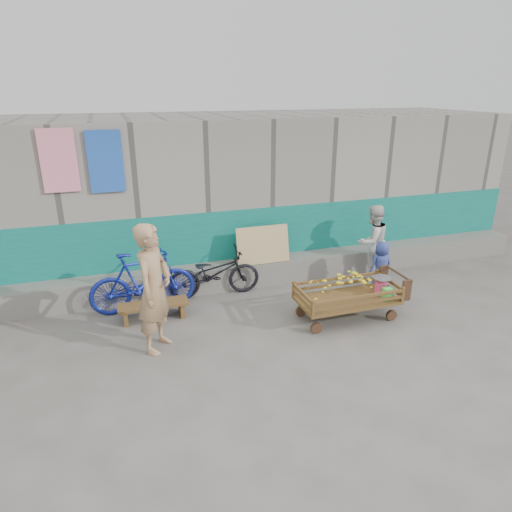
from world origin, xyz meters
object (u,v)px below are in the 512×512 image
object	(u,v)px
bench	(153,307)
banana_cart	(346,290)
bicycle_blue	(143,281)
bicycle_dark	(214,273)
child	(381,266)
vendor_man	(154,289)
woman	(372,242)

from	to	relation	value
bench	banana_cart	bearing A→B (deg)	-17.84
bicycle_blue	bicycle_dark	bearing A→B (deg)	-84.17
banana_cart	bench	world-z (taller)	banana_cart
bench	child	xyz separation A→B (m)	(4.12, -0.11, 0.26)
bicycle_blue	banana_cart	bearing A→B (deg)	-116.52
bicycle_dark	bicycle_blue	distance (m)	1.27
bicycle_dark	bicycle_blue	size ratio (longest dim) A/B	0.94
banana_cart	child	world-z (taller)	child
banana_cart	vendor_man	size ratio (longest dim) A/B	0.93
banana_cart	woman	bearing A→B (deg)	46.91
child	bicycle_dark	xyz separation A→B (m)	(-2.98, 0.68, -0.03)
bench	child	world-z (taller)	child
bench	woman	size ratio (longest dim) A/B	0.77
banana_cart	vendor_man	distance (m)	3.00
bench	bicycle_blue	bearing A→B (deg)	106.67
woman	child	bearing A→B (deg)	62.02
woman	bicycle_blue	xyz separation A→B (m)	(-4.37, -0.09, -0.20)
child	bicycle_blue	xyz separation A→B (m)	(-4.23, 0.48, 0.06)
bicycle_dark	bicycle_blue	xyz separation A→B (m)	(-1.25, -0.20, 0.10)
woman	child	size ratio (longest dim) A/B	1.57
child	vendor_man	bearing A→B (deg)	6.44
child	bicycle_blue	bearing A→B (deg)	-10.81
banana_cart	vendor_man	bearing A→B (deg)	179.16
banana_cart	bicycle_dark	size ratio (longest dim) A/B	1.07
banana_cart	child	distance (m)	1.45
bench	vendor_man	distance (m)	1.16
banana_cart	bicycle_blue	bearing A→B (deg)	156.71
bicycle_dark	banana_cart	bearing A→B (deg)	-127.61
bicycle_dark	bench	bearing A→B (deg)	118.82
vendor_man	bench	bearing A→B (deg)	30.54
vendor_man	bicycle_blue	world-z (taller)	vendor_man
bench	woman	xyz separation A→B (m)	(4.26, 0.46, 0.52)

